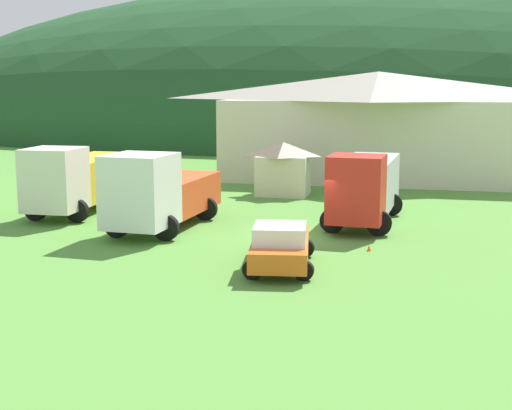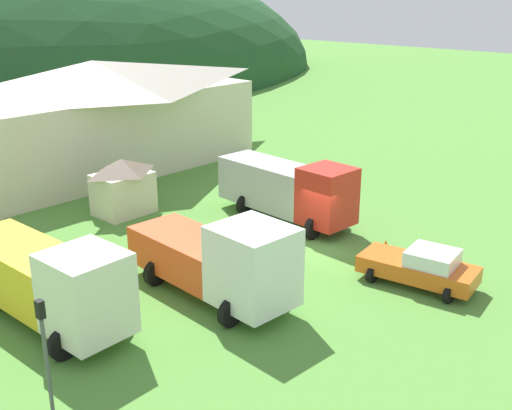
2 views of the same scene
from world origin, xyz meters
name	(u,v)px [view 1 (image 1 of 2)]	position (x,y,z in m)	size (l,w,h in m)	color
ground_plane	(306,235)	(0.00, 0.00, 0.00)	(200.00, 200.00, 0.00)	#518C38
forested_hill_backdrop	(382,135)	(0.00, 60.17, 0.00)	(133.15, 60.00, 37.51)	#1E4723
depot_building	(377,123)	(1.73, 19.88, 3.73)	(21.59, 11.34, 7.23)	beige
play_shed_cream	(283,168)	(-3.06, 10.53, 1.60)	(3.17, 2.43, 3.11)	beige
heavy_rig_striped	(78,178)	(-12.08, 2.75, 1.77)	(3.36, 8.51, 3.49)	silver
heavy_rig_white	(158,192)	(-6.52, -0.64, 1.75)	(3.65, 8.04, 3.58)	white
crane_truck_red	(365,185)	(2.22, 3.16, 1.82)	(3.43, 8.27, 3.44)	red
service_pickup_orange	(280,246)	(-0.01, -5.84, 0.83)	(2.84, 5.03, 1.66)	orange
traffic_cone_near_pickup	(369,251)	(2.87, -2.46, 0.00)	(0.36, 0.36, 0.48)	orange
traffic_cone_mid_row	(205,215)	(-5.63, 3.45, 0.00)	(0.36, 0.36, 0.59)	orange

